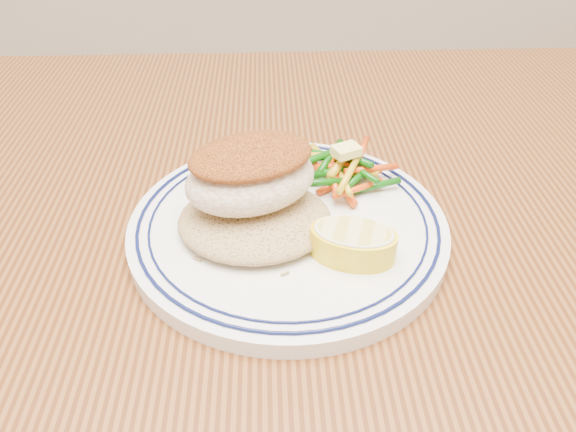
# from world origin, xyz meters

# --- Properties ---
(dining_table) EXTENTS (1.50, 0.90, 0.75)m
(dining_table) POSITION_xyz_m (0.00, 0.00, 0.65)
(dining_table) COLOR #4C260F
(dining_table) RESTS_ON ground
(plate) EXTENTS (0.28, 0.28, 0.02)m
(plate) POSITION_xyz_m (0.01, 0.01, 0.76)
(plate) COLOR white
(plate) RESTS_ON dining_table
(rice_pilaf) EXTENTS (0.13, 0.11, 0.02)m
(rice_pilaf) POSITION_xyz_m (-0.02, 0.00, 0.78)
(rice_pilaf) COLOR #9B7C4D
(rice_pilaf) RESTS_ON plate
(fish_fillet) EXTENTS (0.13, 0.11, 0.06)m
(fish_fillet) POSITION_xyz_m (-0.02, 0.02, 0.81)
(fish_fillet) COLOR beige
(fish_fillet) RESTS_ON rice_pilaf
(vegetable_pile) EXTENTS (0.11, 0.10, 0.03)m
(vegetable_pile) POSITION_xyz_m (0.06, 0.07, 0.78)
(vegetable_pile) COLOR #E1430B
(vegetable_pile) RESTS_ON plate
(butter_pat) EXTENTS (0.03, 0.03, 0.01)m
(butter_pat) POSITION_xyz_m (0.07, 0.07, 0.80)
(butter_pat) COLOR #FFF27C
(butter_pat) RESTS_ON vegetable_pile
(lemon_wedge) EXTENTS (0.08, 0.08, 0.03)m
(lemon_wedge) POSITION_xyz_m (0.06, -0.03, 0.78)
(lemon_wedge) COLOR yellow
(lemon_wedge) RESTS_ON plate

